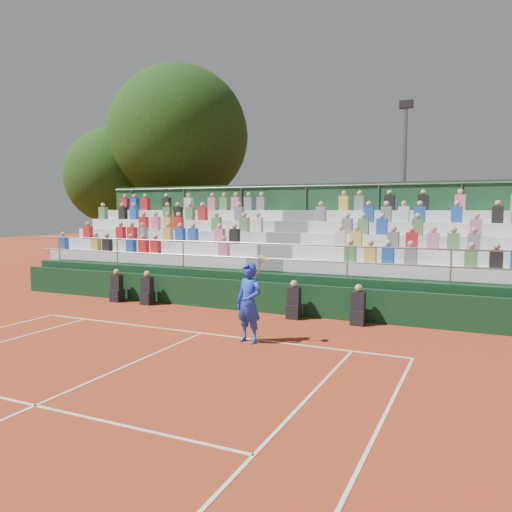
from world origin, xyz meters
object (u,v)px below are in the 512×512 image
at_px(tree_west, 113,176).
at_px(floodlight_mast, 404,177).
at_px(tree_east, 179,136).
at_px(tennis_player, 249,303).

distance_m(tree_west, floodlight_mast, 16.27).
height_order(tree_west, tree_east, tree_east).
relative_size(tennis_player, tree_east, 0.20).
height_order(tennis_player, tree_east, tree_east).
xyz_separation_m(tree_east, floodlight_mast, (12.35, -0.06, -2.62)).
distance_m(tennis_player, tree_west, 19.23).
distance_m(tree_east, floodlight_mast, 12.63).
height_order(tennis_player, tree_west, tree_west).
bearing_deg(tennis_player, floodlight_mast, 82.02).
bearing_deg(tree_east, floodlight_mast, -0.27).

